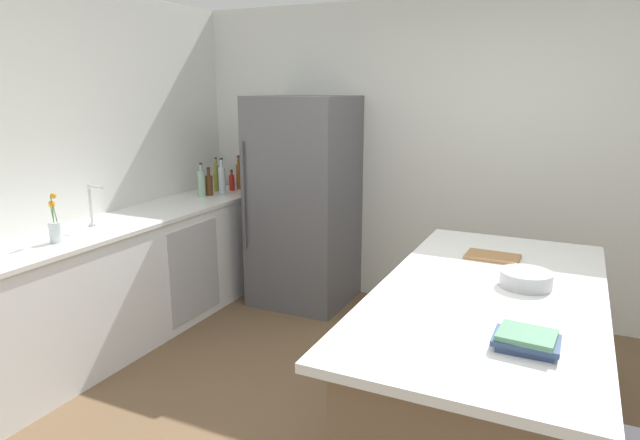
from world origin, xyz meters
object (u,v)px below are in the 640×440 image
kitchen_island (484,375)px  refrigerator (304,202)px  soda_bottle (222,179)px  hot_sauce_bottle (232,182)px  vinegar_bottle (239,176)px  flower_vase (55,228)px  sink_faucet (92,204)px  syrup_bottle (209,184)px  gin_bottle (202,183)px  cookbook_stack (526,340)px  olive_oil_bottle (216,177)px  cutting_board (492,257)px  mixing_bowl (526,279)px

kitchen_island → refrigerator: (-1.82, 1.57, 0.44)m
soda_bottle → refrigerator: bearing=8.0°
hot_sauce_bottle → vinegar_bottle: bearing=78.2°
refrigerator → flower_vase: refrigerator is taller
hot_sauce_bottle → soda_bottle: soda_bottle is taller
sink_faucet → syrup_bottle: (0.04, 1.28, -0.06)m
syrup_bottle → refrigerator: bearing=13.5°
sink_faucet → gin_bottle: (0.02, 1.20, -0.03)m
soda_bottle → cookbook_stack: 3.47m
sink_faucet → gin_bottle: gin_bottle is taller
hot_sauce_bottle → gin_bottle: (-0.07, -0.37, 0.04)m
kitchen_island → cookbook_stack: cookbook_stack is taller
olive_oil_bottle → gin_bottle: bearing=-80.5°
vinegar_bottle → olive_oil_bottle: bearing=-127.9°
syrup_bottle → sink_faucet: bearing=-91.9°
vinegar_bottle → hot_sauce_bottle: 0.11m
refrigerator → cutting_board: refrigerator is taller
kitchen_island → hot_sauce_bottle: 3.15m
cookbook_stack → mixing_bowl: mixing_bowl is taller
olive_oil_bottle → mixing_bowl: (2.89, -1.45, -0.09)m
hot_sauce_bottle → soda_bottle: 0.20m
hot_sauce_bottle → syrup_bottle: (-0.05, -0.29, 0.02)m
sink_faucet → gin_bottle: bearing=88.9°
olive_oil_bottle → syrup_bottle: bearing=-72.1°
kitchen_island → hot_sauce_bottle: size_ratio=10.70×
vinegar_bottle → hot_sauce_bottle: bearing=-101.8°
vinegar_bottle → cutting_board: (2.54, -1.22, -0.13)m
syrup_bottle → cutting_board: size_ratio=0.84×
gin_bottle → refrigerator: bearing=18.2°
sink_faucet → cutting_board: bearing=9.6°
hot_sauce_bottle → mixing_bowl: (2.77, -1.53, -0.04)m
refrigerator → gin_bottle: bearing=-161.8°
cutting_board → kitchen_island: bearing=-82.7°
refrigerator → hot_sauce_bottle: size_ratio=9.27×
hot_sauce_bottle → mixing_bowl: hot_sauce_bottle is taller
olive_oil_bottle → gin_bottle: (0.05, -0.29, -0.01)m
flower_vase → olive_oil_bottle: 1.90m
cutting_board → mixing_bowl: bearing=-62.2°
kitchen_island → mixing_bowl: size_ratio=8.34×
olive_oil_bottle → cutting_board: 2.87m
refrigerator → hot_sauce_bottle: 0.82m
cutting_board → gin_bottle: bearing=164.0°
refrigerator → flower_vase: bearing=-112.5°
flower_vase → gin_bottle: size_ratio=1.05×
kitchen_island → mixing_bowl: (0.15, 0.12, 0.50)m
olive_oil_bottle → gin_bottle: 0.29m
refrigerator → cutting_board: (1.75, -1.04, 0.03)m
hot_sauce_bottle → gin_bottle: gin_bottle is taller
kitchen_island → olive_oil_bottle: (-2.74, 1.57, 0.59)m
hot_sauce_bottle → gin_bottle: bearing=-100.6°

